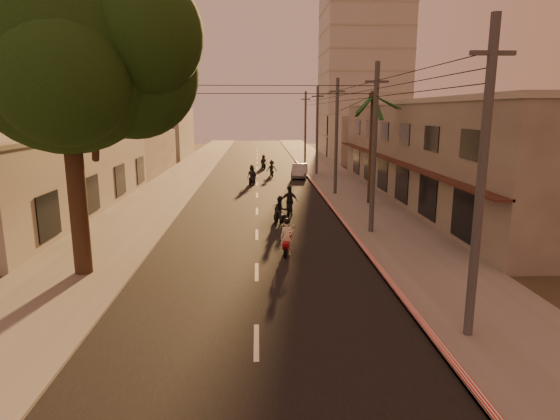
# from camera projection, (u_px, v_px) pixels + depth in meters

# --- Properties ---
(ground) EXTENTS (160.00, 160.00, 0.00)m
(ground) POSITION_uv_depth(u_px,v_px,m) (257.00, 290.00, 17.37)
(ground) COLOR #383023
(ground) RESTS_ON ground
(road) EXTENTS (10.00, 140.00, 0.02)m
(road) POSITION_uv_depth(u_px,v_px,m) (257.00, 195.00, 36.91)
(road) COLOR black
(road) RESTS_ON ground
(sidewalk_right) EXTENTS (5.00, 140.00, 0.12)m
(sidewalk_right) POSITION_uv_depth(u_px,v_px,m) (351.00, 194.00, 37.25)
(sidewalk_right) COLOR slate
(sidewalk_right) RESTS_ON ground
(sidewalk_left) EXTENTS (5.00, 140.00, 0.12)m
(sidewalk_left) POSITION_uv_depth(u_px,v_px,m) (161.00, 196.00, 36.55)
(sidewalk_left) COLOR slate
(sidewalk_left) RESTS_ON ground
(curb_stripe) EXTENTS (0.20, 60.00, 0.20)m
(curb_stripe) POSITION_uv_depth(u_px,v_px,m) (331.00, 206.00, 32.24)
(curb_stripe) COLOR red
(curb_stripe) RESTS_ON ground
(shophouse_row) EXTENTS (8.80, 34.20, 7.30)m
(shophouse_row) POSITION_uv_depth(u_px,v_px,m) (444.00, 151.00, 34.85)
(shophouse_row) COLOR gray
(shophouse_row) RESTS_ON ground
(left_building) EXTENTS (8.20, 24.20, 5.20)m
(left_building) POSITION_uv_depth(u_px,v_px,m) (38.00, 174.00, 29.86)
(left_building) COLOR #ACA79C
(left_building) RESTS_ON ground
(distant_tower) EXTENTS (12.10, 12.10, 28.00)m
(distant_tower) POSITION_uv_depth(u_px,v_px,m) (363.00, 60.00, 69.93)
(distant_tower) COLOR #B7B5B2
(distant_tower) RESTS_ON ground
(broadleaf_tree) EXTENTS (9.60, 8.70, 12.10)m
(broadleaf_tree) POSITION_uv_depth(u_px,v_px,m) (77.00, 58.00, 17.40)
(broadleaf_tree) COLOR black
(broadleaf_tree) RESTS_ON ground
(palm_tree) EXTENTS (5.00, 5.00, 8.20)m
(palm_tree) POSITION_uv_depth(u_px,v_px,m) (373.00, 102.00, 31.89)
(palm_tree) COLOR black
(palm_tree) RESTS_ON ground
(utility_poles) EXTENTS (1.20, 48.26, 9.00)m
(utility_poles) POSITION_uv_depth(u_px,v_px,m) (337.00, 111.00, 35.85)
(utility_poles) COLOR #38383A
(utility_poles) RESTS_ON ground
(filler_right) EXTENTS (8.00, 14.00, 6.00)m
(filler_right) POSITION_uv_depth(u_px,v_px,m) (364.00, 139.00, 61.37)
(filler_right) COLOR #ACA79C
(filler_right) RESTS_ON ground
(filler_left_near) EXTENTS (8.00, 14.00, 4.40)m
(filler_left_near) POSITION_uv_depth(u_px,v_px,m) (125.00, 153.00, 49.49)
(filler_left_near) COLOR #ACA79C
(filler_left_near) RESTS_ON ground
(filler_left_far) EXTENTS (8.00, 14.00, 7.00)m
(filler_left_far) POSITION_uv_depth(u_px,v_px,m) (159.00, 133.00, 66.81)
(filler_left_far) COLOR #ACA79C
(filler_left_far) RESTS_ON ground
(scooter_red) EXTENTS (0.81, 1.76, 1.74)m
(scooter_red) POSITION_uv_depth(u_px,v_px,m) (287.00, 239.00, 21.55)
(scooter_red) COLOR black
(scooter_red) RESTS_ON ground
(scooter_mid_a) EXTENTS (1.18, 1.71, 1.74)m
(scooter_mid_a) POSITION_uv_depth(u_px,v_px,m) (280.00, 211.00, 27.25)
(scooter_mid_a) COLOR black
(scooter_mid_a) RESTS_ON ground
(scooter_mid_b) EXTENTS (1.17, 1.94, 1.91)m
(scooter_mid_b) POSITION_uv_depth(u_px,v_px,m) (289.00, 202.00, 29.86)
(scooter_mid_b) COLOR black
(scooter_mid_b) RESTS_ON ground
(scooter_far_a) EXTENTS (1.11, 1.81, 1.82)m
(scooter_far_a) POSITION_uv_depth(u_px,v_px,m) (252.00, 176.00, 42.18)
(scooter_far_a) COLOR black
(scooter_far_a) RESTS_ON ground
(scooter_far_b) EXTENTS (1.14, 1.71, 1.67)m
(scooter_far_b) POSITION_uv_depth(u_px,v_px,m) (272.00, 169.00, 47.61)
(scooter_far_b) COLOR black
(scooter_far_b) RESTS_ON ground
(parked_car) EXTENTS (2.65, 4.57, 1.37)m
(parked_car) POSITION_uv_depth(u_px,v_px,m) (300.00, 171.00, 46.64)
(parked_car) COLOR #95979C
(parked_car) RESTS_ON ground
(scooter_far_c) EXTENTS (0.97, 1.63, 1.63)m
(scooter_far_c) POSITION_uv_depth(u_px,v_px,m) (264.00, 162.00, 54.02)
(scooter_far_c) COLOR black
(scooter_far_c) RESTS_ON ground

